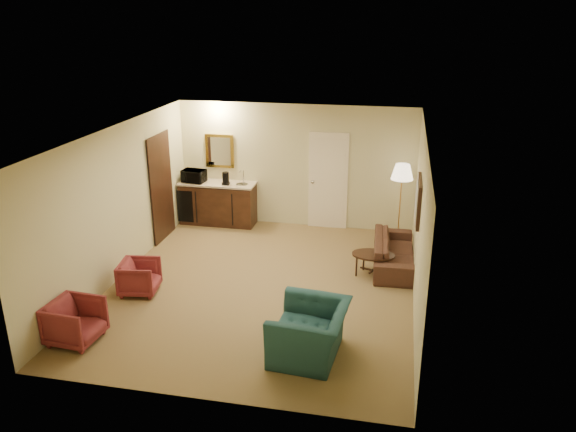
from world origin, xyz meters
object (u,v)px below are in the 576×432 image
wetbar_cabinet (218,203)px  teal_armchair (310,324)px  rose_chair_far (75,320)px  waste_bin (247,220)px  coffee_table (373,265)px  sofa (394,247)px  microwave (194,175)px  rose_chair_near (139,275)px  coffee_maker (226,179)px  floor_lamp (400,204)px

wetbar_cabinet → teal_armchair: teal_armchair is taller
rose_chair_far → waste_bin: bearing=-9.3°
rose_chair_far → wetbar_cabinet: bearing=-1.7°
rose_chair_far → coffee_table: (3.93, 2.90, -0.13)m
sofa → coffee_table: bearing=143.6°
coffee_table → microwave: size_ratio=1.54×
teal_armchair → waste_bin: bearing=-150.1°
sofa → coffee_table: sofa is taller
rose_chair_near → microwave: microwave is taller
wetbar_cabinet → waste_bin: 0.73m
wetbar_cabinet → rose_chair_far: bearing=-95.6°
waste_bin → microwave: bearing=179.1°
coffee_table → coffee_maker: (-3.22, 1.87, 0.84)m
rose_chair_far → coffee_table: bearing=-49.7°
wetbar_cabinet → teal_armchair: (2.77, -4.56, 0.02)m
microwave → coffee_maker: (0.73, -0.05, -0.03)m
microwave → coffee_maker: size_ratio=1.80×
teal_armchair → rose_chair_far: bearing=-79.8°
sofa → floor_lamp: size_ratio=1.13×
teal_armchair → floor_lamp: bearing=170.3°
wetbar_cabinet → coffee_table: bearing=-29.8°
waste_bin → sofa: bearing=-23.7°
coffee_table → floor_lamp: bearing=76.4°
floor_lamp → wetbar_cabinet: bearing=175.2°
teal_armchair → microwave: microwave is taller
microwave → waste_bin: bearing=6.2°
microwave → wetbar_cabinet: bearing=13.0°
rose_chair_far → coffee_table: size_ratio=0.92×
wetbar_cabinet → sofa: bearing=-20.9°
coffee_table → wetbar_cabinet: bearing=150.2°
coffee_maker → sofa: bearing=-37.6°
floor_lamp → rose_chair_far: bearing=-133.6°
teal_armchair → rose_chair_near: teal_armchair is taller
coffee_maker → coffee_table: bearing=-47.1°
sofa → teal_armchair: bearing=159.1°
waste_bin → coffee_maker: size_ratio=1.05×
rose_chair_near → coffee_maker: size_ratio=2.28×
sofa → coffee_table: (-0.35, -0.52, -0.15)m
wetbar_cabinet → rose_chair_near: 3.35m
waste_bin → wetbar_cabinet: bearing=173.9°
sofa → coffee_maker: coffee_maker is taller
wetbar_cabinet → rose_chair_near: bearing=-94.3°
rose_chair_near → wetbar_cabinet: bearing=-12.9°
floor_lamp → waste_bin: bearing=175.5°
microwave → teal_armchair: bearing=-46.9°
rose_chair_far → teal_armchair: bearing=-80.6°
rose_chair_near → rose_chair_far: (-0.23, -1.53, 0.03)m
wetbar_cabinet → rose_chair_near: size_ratio=2.69×
teal_armchair → waste_bin: size_ratio=3.89×
rose_chair_far → coffee_maker: size_ratio=2.53×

